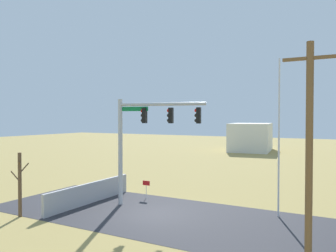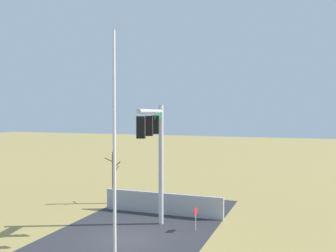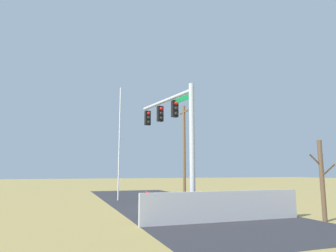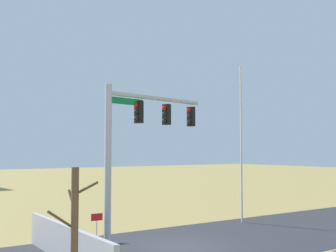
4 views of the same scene
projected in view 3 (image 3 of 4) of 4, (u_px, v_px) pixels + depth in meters
ground_plane at (185, 209)px, 17.88m from camera, size 160.00×160.00×0.00m
road_surface at (164, 202)px, 21.62m from camera, size 28.00×8.00×0.01m
sidewalk_corner at (202, 219)px, 13.88m from camera, size 6.00×6.00×0.01m
retaining_fence at (224, 206)px, 13.31m from camera, size 0.20×7.76×1.33m
signal_mast at (175, 126)px, 16.90m from camera, size 5.61×1.35×6.78m
flagpole at (119, 142)px, 23.62m from camera, size 0.10×0.10×8.91m
utility_pole at (184, 148)px, 27.76m from camera, size 1.90×0.26×8.33m
bare_tree at (322, 179)px, 13.51m from camera, size 1.27×1.02×3.62m
open_sign at (147, 198)px, 14.76m from camera, size 0.56×0.04×1.22m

